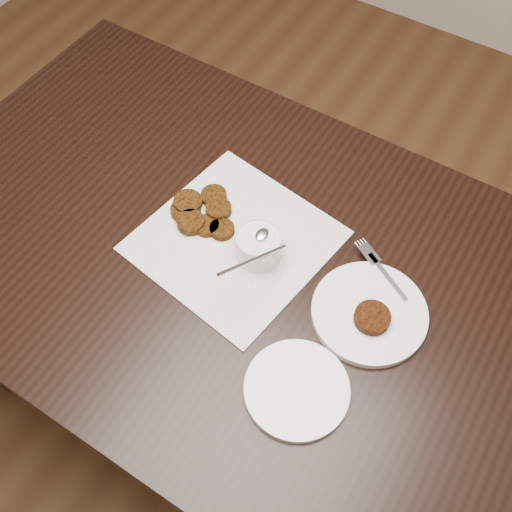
{
  "coord_description": "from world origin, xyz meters",
  "views": [
    {
      "loc": [
        0.34,
        -0.41,
        1.69
      ],
      "look_at": [
        0.03,
        0.08,
        0.8
      ],
      "focal_mm": 41.57,
      "sensor_mm": 36.0,
      "label": 1
    }
  ],
  "objects": [
    {
      "name": "floor",
      "position": [
        0.0,
        0.0,
        0.0
      ],
      "size": [
        4.0,
        4.0,
        0.0
      ],
      "primitive_type": "plane",
      "color": "brown",
      "rests_on": "ground"
    },
    {
      "name": "table",
      "position": [
        -0.05,
        0.09,
        0.38
      ],
      "size": [
        1.31,
        0.84,
        0.75
      ],
      "primitive_type": "cube",
      "color": "black",
      "rests_on": "floor"
    },
    {
      "name": "napkin",
      "position": [
        -0.04,
        0.12,
        0.75
      ],
      "size": [
        0.37,
        0.37,
        0.0
      ],
      "primitive_type": "cube",
      "rotation": [
        0.0,
        0.0,
        -0.14
      ],
      "color": "white",
      "rests_on": "table"
    },
    {
      "name": "sauce_ramekin",
      "position": [
        0.02,
        0.12,
        0.82
      ],
      "size": [
        0.15,
        0.15,
        0.12
      ],
      "primitive_type": null,
      "rotation": [
        0.0,
        0.0,
        -0.32
      ],
      "color": "white",
      "rests_on": "napkin"
    },
    {
      "name": "patty_cluster",
      "position": [
        -0.12,
        0.13,
        0.76
      ],
      "size": [
        0.24,
        0.24,
        0.02
      ],
      "primitive_type": null,
      "rotation": [
        0.0,
        0.0,
        -0.32
      ],
      "color": "brown",
      "rests_on": "napkin"
    },
    {
      "name": "plate_with_patty",
      "position": [
        0.25,
        0.11,
        0.76
      ],
      "size": [
        0.28,
        0.28,
        0.03
      ],
      "primitive_type": null,
      "rotation": [
        0.0,
        0.0,
        -0.5
      ],
      "color": "white",
      "rests_on": "table"
    },
    {
      "name": "plate_empty",
      "position": [
        0.21,
        -0.08,
        0.76
      ],
      "size": [
        0.18,
        0.18,
        0.01
      ],
      "primitive_type": "cylinder",
      "rotation": [
        0.0,
        0.0,
        -0.03
      ],
      "color": "white",
      "rests_on": "table"
    }
  ]
}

